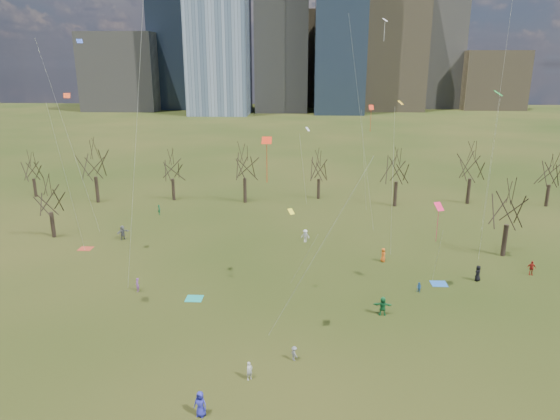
{
  "coord_description": "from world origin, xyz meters",
  "views": [
    {
      "loc": [
        2.33,
        -38.03,
        21.67
      ],
      "look_at": [
        0.0,
        12.0,
        7.0
      ],
      "focal_mm": 32.0,
      "sensor_mm": 36.0,
      "label": 1
    }
  ],
  "objects_px": {
    "blanket_teal": "(194,298)",
    "blanket_navy": "(439,284)",
    "person_0": "(200,404)",
    "person_1": "(249,371)",
    "blanket_crimson": "(86,249)"
  },
  "relations": [
    {
      "from": "blanket_crimson",
      "to": "person_1",
      "type": "relative_size",
      "value": 1.15
    },
    {
      "from": "blanket_navy",
      "to": "blanket_crimson",
      "type": "distance_m",
      "value": 41.36
    },
    {
      "from": "person_0",
      "to": "person_1",
      "type": "xyz_separation_m",
      "value": [
        2.72,
        3.99,
        -0.19
      ]
    },
    {
      "from": "blanket_teal",
      "to": "blanket_navy",
      "type": "xyz_separation_m",
      "value": [
        24.4,
        4.51,
        0.0
      ]
    },
    {
      "from": "blanket_teal",
      "to": "person_1",
      "type": "height_order",
      "value": "person_1"
    },
    {
      "from": "blanket_crimson",
      "to": "person_1",
      "type": "height_order",
      "value": "person_1"
    },
    {
      "from": "blanket_teal",
      "to": "person_0",
      "type": "relative_size",
      "value": 0.91
    },
    {
      "from": "blanket_crimson",
      "to": "blanket_navy",
      "type": "bearing_deg",
      "value": -11.51
    },
    {
      "from": "blanket_teal",
      "to": "blanket_navy",
      "type": "distance_m",
      "value": 24.82
    },
    {
      "from": "person_0",
      "to": "person_1",
      "type": "distance_m",
      "value": 4.83
    },
    {
      "from": "person_0",
      "to": "person_1",
      "type": "bearing_deg",
      "value": 71.42
    },
    {
      "from": "blanket_teal",
      "to": "blanket_navy",
      "type": "relative_size",
      "value": 1.0
    },
    {
      "from": "blanket_teal",
      "to": "person_0",
      "type": "xyz_separation_m",
      "value": [
        3.95,
        -16.47,
        0.87
      ]
    },
    {
      "from": "blanket_crimson",
      "to": "person_1",
      "type": "bearing_deg",
      "value": -47.91
    },
    {
      "from": "blanket_navy",
      "to": "blanket_teal",
      "type": "bearing_deg",
      "value": -169.54
    }
  ]
}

